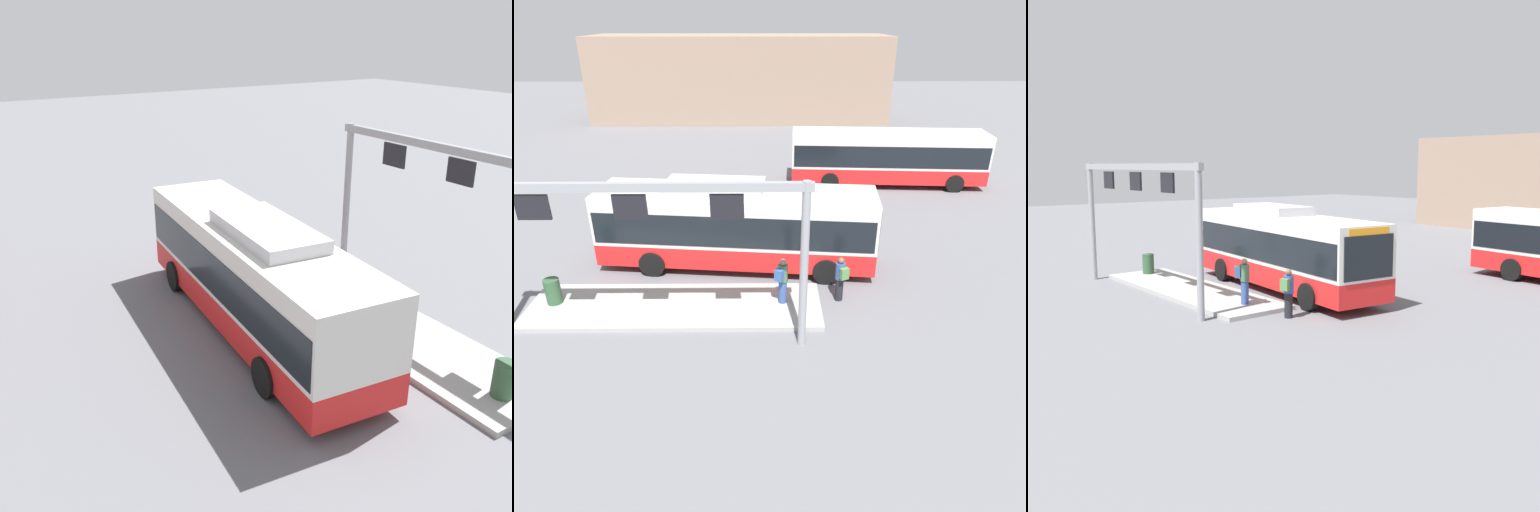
% 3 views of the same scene
% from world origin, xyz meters
% --- Properties ---
extents(ground_plane, '(120.00, 120.00, 0.00)m').
position_xyz_m(ground_plane, '(0.00, 0.00, 0.00)').
color(ground_plane, slate).
extents(platform_curb, '(10.00, 2.80, 0.16)m').
position_xyz_m(platform_curb, '(-1.99, -3.23, 0.08)').
color(platform_curb, '#9E9E99').
rests_on(platform_curb, ground).
extents(bus_main, '(10.87, 3.59, 3.46)m').
position_xyz_m(bus_main, '(-0.01, 0.00, 1.81)').
color(bus_main, red).
rests_on(bus_main, ground).
extents(bus_background_left, '(11.20, 3.26, 3.10)m').
position_xyz_m(bus_background_left, '(8.25, 10.17, 1.78)').
color(bus_background_left, red).
rests_on(bus_background_left, ground).
extents(person_boarding, '(0.54, 0.61, 1.67)m').
position_xyz_m(person_boarding, '(1.69, -3.14, 1.05)').
color(person_boarding, '#334C8C').
rests_on(person_boarding, platform_curb).
extents(person_waiting_near, '(0.48, 0.60, 1.67)m').
position_xyz_m(person_waiting_near, '(3.72, -2.74, 0.89)').
color(person_waiting_near, black).
rests_on(person_waiting_near, ground).
extents(platform_sign_gantry, '(9.74, 0.24, 5.20)m').
position_xyz_m(platform_sign_gantry, '(-2.45, -5.23, 3.78)').
color(platform_sign_gantry, gray).
rests_on(platform_sign_gantry, ground).
extents(station_building, '(27.15, 8.00, 7.45)m').
position_xyz_m(station_building, '(-1.20, 30.79, 3.73)').
color(station_building, gray).
rests_on(station_building, ground).
extents(trash_bin, '(0.52, 0.52, 0.90)m').
position_xyz_m(trash_bin, '(-6.15, -3.06, 0.61)').
color(trash_bin, '#2D5133').
rests_on(trash_bin, platform_curb).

